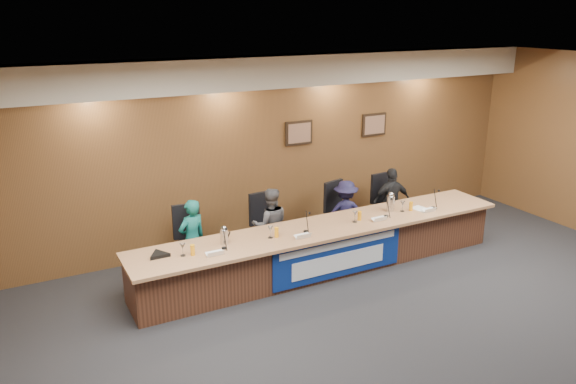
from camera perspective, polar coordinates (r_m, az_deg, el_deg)
name	(u,v)px	position (r m, az deg, el deg)	size (l,w,h in m)	color
floor	(427,346)	(7.24, 13.90, -14.97)	(10.00, 10.00, 0.00)	black
ceiling	(450,79)	(6.16, 16.14, 10.99)	(10.00, 8.00, 0.04)	silver
wall_back	(278,149)	(9.70, -1.06, 4.39)	(10.00, 0.04, 3.20)	brown
soffit	(284,71)	(9.25, -0.40, 12.22)	(10.00, 0.50, 0.50)	beige
dais_body	(324,249)	(8.77, 3.71, -5.78)	(6.00, 0.80, 0.70)	#4B291A
dais_top	(327,227)	(8.59, 3.93, -3.61)	(6.10, 0.95, 0.05)	#A3714A
banner	(339,257)	(8.44, 5.19, -6.59)	(2.20, 0.02, 0.65)	navy
banner_text_upper	(340,245)	(8.35, 5.27, -5.37)	(2.00, 0.01, 0.10)	silver
banner_text_lower	(339,262)	(8.46, 5.22, -7.12)	(1.60, 0.01, 0.28)	silver
wall_photo_left	(299,133)	(9.80, 1.11, 6.03)	(0.52, 0.04, 0.42)	black
wall_photo_right	(374,125)	(10.65, 8.73, 6.78)	(0.52, 0.04, 0.42)	black
panelist_a	(192,239)	(8.52, -9.70, -4.75)	(0.45, 0.30, 1.24)	#115D57
panelist_b	(270,225)	(8.97, -1.80, -3.37)	(0.60, 0.46, 1.23)	#4B4B50
panelist_c	(345,213)	(9.65, 5.84, -2.14)	(0.74, 0.43, 1.15)	#171432
panelist_d	(391,202)	(10.18, 10.46, -0.99)	(0.73, 0.30, 1.24)	black
office_chair_a	(191,246)	(8.67, -9.86, -5.39)	(0.48, 0.48, 0.08)	black
office_chair_b	(268,231)	(9.10, -2.07, -3.95)	(0.48, 0.48, 0.08)	black
office_chair_c	(342,216)	(9.76, 5.50, -2.49)	(0.48, 0.48, 0.08)	black
office_chair_d	(387,208)	(10.30, 10.07, -1.57)	(0.48, 0.48, 0.08)	black
nameplate_a	(216,253)	(7.57, -7.35, -6.19)	(0.24, 0.06, 0.09)	white
microphone_a	(224,248)	(7.81, -6.51, -5.68)	(0.07, 0.07, 0.02)	black
juice_glass_a	(193,250)	(7.64, -9.67, -5.83)	(0.06, 0.06, 0.15)	#FFA412
water_glass_a	(183,250)	(7.64, -10.65, -5.78)	(0.08, 0.08, 0.18)	silver
nameplate_b	(304,236)	(8.08, 1.63, -4.46)	(0.24, 0.06, 0.09)	white
microphone_b	(306,231)	(8.33, 1.82, -4.01)	(0.07, 0.07, 0.02)	black
juice_glass_b	(277,232)	(8.12, -1.17, -4.11)	(0.06, 0.06, 0.15)	#FFA412
water_glass_b	(270,232)	(8.09, -1.80, -4.09)	(0.08, 0.08, 0.18)	silver
nameplate_c	(381,219)	(8.84, 9.38, -2.68)	(0.24, 0.06, 0.09)	white
microphone_c	(386,216)	(9.06, 9.95, -2.42)	(0.07, 0.07, 0.02)	black
juice_glass_c	(360,216)	(8.83, 7.28, -2.41)	(0.06, 0.06, 0.15)	#FFA412
water_glass_c	(355,217)	(8.73, 6.81, -2.51)	(0.08, 0.08, 0.18)	silver
nameplate_d	(430,210)	(9.40, 14.27, -1.76)	(0.24, 0.06, 0.09)	white
microphone_d	(433,207)	(9.62, 14.52, -1.53)	(0.07, 0.07, 0.02)	black
juice_glass_d	(411,206)	(9.40, 12.39, -1.42)	(0.06, 0.06, 0.15)	#FFA412
water_glass_d	(402,206)	(9.32, 11.55, -1.43)	(0.08, 0.08, 0.18)	silver
carafe_left	(224,237)	(7.92, -6.50, -4.56)	(0.11, 0.11, 0.22)	silver
carafe_right	(390,204)	(9.30, 10.37, -1.17)	(0.13, 0.13, 0.25)	silver
speakerphone	(159,255)	(7.71, -12.98, -6.23)	(0.32, 0.32, 0.05)	black
paper_stack	(421,209)	(9.52, 13.32, -1.68)	(0.22, 0.30, 0.01)	white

